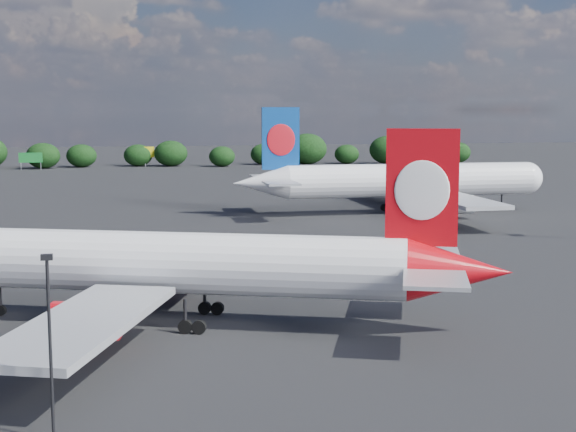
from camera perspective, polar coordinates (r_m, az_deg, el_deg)
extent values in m
plane|color=black|center=(105.89, -14.09, -1.19)|extent=(500.00, 500.00, 0.00)
cylinder|color=white|center=(59.70, -8.34, -3.29)|extent=(33.82, 16.50, 4.54)
cone|color=red|center=(57.26, 12.11, -3.85)|extent=(8.40, 6.82, 4.54)
cube|color=red|center=(56.31, 9.51, 2.00)|extent=(4.82, 2.20, 8.16)
ellipsoid|color=white|center=(56.05, 9.51, 1.81)|extent=(3.62, 1.53, 4.17)
ellipsoid|color=white|center=(56.59, 9.50, 1.86)|extent=(3.62, 1.53, 4.17)
cube|color=#ACAEB5|center=(52.22, 10.45, -4.50)|extent=(5.75, 6.54, 0.27)
cube|color=#ACAEB5|center=(62.01, 10.17, -2.59)|extent=(5.75, 6.54, 0.27)
cube|color=#ACAEB5|center=(49.82, -14.31, -7.34)|extent=(11.97, 19.05, 0.50)
cube|color=#ACAEB5|center=(71.59, -6.96, -2.64)|extent=(11.97, 19.05, 0.50)
cylinder|color=red|center=(54.84, -14.17, -7.24)|extent=(5.11, 3.90, 2.45)
cube|color=#ACAEB5|center=(54.68, -14.19, -6.59)|extent=(1.96, 0.96, 1.09)
cylinder|color=red|center=(68.07, -9.44, -4.23)|extent=(5.11, 3.90, 2.45)
cube|color=#ACAEB5|center=(67.95, -9.45, -3.70)|extent=(1.96, 0.96, 1.09)
cylinder|color=black|center=(57.34, -7.33, -6.98)|extent=(0.33, 0.33, 2.27)
cylinder|color=black|center=(57.56, -7.31, -7.81)|extent=(1.08, 0.74, 1.00)
cylinder|color=black|center=(57.30, -6.34, -7.86)|extent=(1.08, 0.74, 1.00)
cylinder|color=black|center=(62.43, -5.95, -5.75)|extent=(0.33, 0.33, 2.27)
cylinder|color=black|center=(62.64, -5.94, -6.52)|extent=(1.08, 0.74, 1.00)
cylinder|color=black|center=(62.40, -5.05, -6.56)|extent=(1.08, 0.74, 1.00)
cylinder|color=black|center=(65.58, -19.78, -5.56)|extent=(0.28, 0.28, 2.27)
cylinder|color=black|center=(65.79, -19.75, -6.33)|extent=(0.88, 0.59, 0.82)
cylinder|color=white|center=(123.73, 8.70, 2.54)|extent=(38.45, 5.39, 5.05)
sphere|color=white|center=(131.64, 16.57, 2.61)|extent=(5.10, 5.10, 5.05)
cone|color=white|center=(117.68, -1.98, 2.37)|extent=(8.13, 5.13, 5.05)
cube|color=navy|center=(117.82, -0.53, 5.53)|extent=(5.56, 0.55, 9.10)
ellipsoid|color=red|center=(117.53, -0.50, 5.44)|extent=(4.25, 0.24, 4.65)
ellipsoid|color=red|center=(118.13, -0.56, 5.45)|extent=(4.25, 0.24, 4.65)
cube|color=#ACAEB5|center=(112.57, -0.49, 2.34)|extent=(4.60, 6.10, 0.30)
cube|color=#ACAEB5|center=(123.45, -1.49, 2.80)|extent=(4.60, 6.10, 0.30)
cube|color=#ACAEB5|center=(112.51, 11.98, 1.14)|extent=(6.75, 20.27, 0.56)
cube|color=#ACAEB5|center=(136.86, 7.57, 2.36)|extent=(6.75, 20.27, 0.56)
cylinder|color=#ACAEB5|center=(118.07, 11.88, 0.80)|extent=(5.08, 2.77, 2.73)
cube|color=#ACAEB5|center=(117.99, 11.89, 1.14)|extent=(2.23, 0.32, 1.21)
cylinder|color=#ACAEB5|center=(132.95, 9.10, 1.61)|extent=(5.08, 2.77, 2.73)
cube|color=#ACAEB5|center=(132.88, 9.11, 1.91)|extent=(2.23, 0.32, 1.21)
cylinder|color=black|center=(120.56, 8.27, 0.73)|extent=(0.29, 0.29, 2.53)
cylinder|color=black|center=(120.68, 8.26, 0.28)|extent=(1.12, 0.46, 1.11)
cylinder|color=black|center=(120.30, 7.76, 0.26)|extent=(1.12, 0.46, 1.11)
cylinder|color=black|center=(126.24, 7.33, 1.05)|extent=(0.29, 0.29, 2.53)
cylinder|color=black|center=(126.35, 7.33, 0.62)|extent=(1.12, 0.46, 1.11)
cylinder|color=black|center=(125.99, 6.85, 0.61)|extent=(1.12, 0.46, 1.11)
cylinder|color=black|center=(130.12, 14.95, 1.03)|extent=(0.24, 0.24, 2.53)
cylinder|color=black|center=(130.23, 14.93, 0.59)|extent=(0.91, 0.36, 0.91)
cylinder|color=black|center=(40.02, -16.54, -9.20)|extent=(0.16, 0.16, 8.74)
cube|color=black|center=(38.99, -16.79, -2.82)|extent=(0.55, 0.30, 0.28)
cube|color=#146827|center=(222.07, -17.84, 3.97)|extent=(6.00, 0.30, 2.60)
cylinder|color=gray|center=(222.47, -18.46, 3.39)|extent=(0.20, 0.20, 2.00)
cylinder|color=gray|center=(221.98, -17.17, 3.43)|extent=(0.20, 0.20, 2.00)
cube|color=yellow|center=(227.10, -10.13, 4.49)|extent=(5.00, 0.30, 3.00)
cylinder|color=gray|center=(227.26, -10.11, 3.80)|extent=(0.30, 0.30, 2.50)
ellipsoid|color=black|center=(225.84, -17.02, 4.12)|extent=(8.97, 7.59, 6.90)
ellipsoid|color=black|center=(227.90, -14.47, 4.17)|extent=(8.22, 6.95, 6.32)
ellipsoid|color=black|center=(228.52, -10.61, 4.26)|extent=(7.97, 6.74, 6.13)
ellipsoid|color=black|center=(227.12, -8.33, 4.43)|extent=(9.32, 7.89, 7.17)
ellipsoid|color=black|center=(224.09, -4.72, 4.24)|extent=(7.33, 6.20, 5.64)
ellipsoid|color=black|center=(231.49, -1.72, 4.42)|extent=(7.87, 6.66, 6.05)
ellipsoid|color=black|center=(233.13, 1.37, 4.80)|extent=(11.58, 9.80, 8.91)
ellipsoid|color=black|center=(236.00, 4.20, 4.41)|extent=(7.28, 6.16, 5.60)
ellipsoid|color=black|center=(236.23, 7.08, 4.69)|extent=(10.67, 9.02, 8.20)
ellipsoid|color=black|center=(244.20, 9.09, 4.44)|extent=(7.32, 6.20, 5.63)
ellipsoid|color=black|center=(244.68, 11.96, 4.44)|extent=(8.02, 6.78, 6.17)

